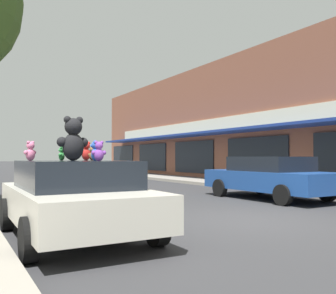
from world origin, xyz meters
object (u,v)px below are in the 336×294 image
(plush_art_car, at_px, (75,196))
(teddy_bear_pink, at_px, (30,151))
(teddy_bear_green, at_px, (62,154))
(teddy_bear_teal, at_px, (72,154))
(teddy_bear_red, at_px, (86,151))
(teddy_bear_brown, at_px, (92,154))
(parked_car_far_center, at_px, (270,177))
(teddy_bear_purple, at_px, (99,151))
(teddy_bear_giant, at_px, (73,139))
(teddy_bear_blue, at_px, (95,151))

(plush_art_car, height_order, teddy_bear_pink, teddy_bear_pink)
(teddy_bear_green, xyz_separation_m, teddy_bear_teal, (0.35, 0.57, 0.00))
(teddy_bear_red, relative_size, teddy_bear_brown, 1.43)
(teddy_bear_brown, distance_m, parked_car_far_center, 7.26)
(teddy_bear_purple, relative_size, teddy_bear_pink, 0.92)
(teddy_bear_giant, bearing_deg, teddy_bear_blue, 107.17)
(teddy_bear_giant, height_order, teddy_bear_green, teddy_bear_giant)
(teddy_bear_purple, height_order, parked_car_far_center, teddy_bear_purple)
(parked_car_far_center, bearing_deg, teddy_bear_brown, -161.88)
(teddy_bear_pink, relative_size, parked_car_far_center, 0.07)
(teddy_bear_red, height_order, parked_car_far_center, teddy_bear_red)
(teddy_bear_giant, xyz_separation_m, parked_car_far_center, (7.31, 2.51, -0.96))
(parked_car_far_center, bearing_deg, teddy_bear_teal, -166.46)
(teddy_bear_giant, distance_m, teddy_bear_purple, 1.10)
(teddy_bear_giant, xyz_separation_m, teddy_bear_purple, (0.10, -1.07, -0.23))
(teddy_bear_teal, xyz_separation_m, teddy_bear_blue, (0.01, -1.34, 0.04))
(teddy_bear_giant, relative_size, teddy_bear_pink, 2.31)
(teddy_bear_red, bearing_deg, plush_art_car, 53.01)
(plush_art_car, relative_size, teddy_bear_purple, 12.84)
(teddy_bear_pink, bearing_deg, teddy_bear_green, 157.30)
(parked_car_far_center, bearing_deg, teddy_bear_pink, -163.51)
(teddy_bear_brown, bearing_deg, teddy_bear_purple, 126.71)
(plush_art_car, distance_m, teddy_bear_green, 0.85)
(plush_art_car, distance_m, teddy_bear_red, 1.24)
(teddy_bear_green, xyz_separation_m, teddy_bear_blue, (0.36, -0.77, 0.04))
(teddy_bear_giant, height_order, teddy_bear_brown, teddy_bear_giant)
(teddy_bear_green, relative_size, teddy_bear_purple, 0.81)
(teddy_bear_giant, distance_m, parked_car_far_center, 7.79)
(teddy_bear_teal, xyz_separation_m, parked_car_far_center, (7.10, 1.71, -0.71))
(teddy_bear_purple, bearing_deg, teddy_bear_red, -90.60)
(teddy_bear_pink, bearing_deg, plush_art_car, 123.63)
(parked_car_far_center, bearing_deg, teddy_bear_giant, -161.04)
(teddy_bear_purple, xyz_separation_m, teddy_bear_brown, (0.34, 1.33, -0.03))
(teddy_bear_pink, bearing_deg, teddy_bear_blue, 111.13)
(teddy_bear_brown, bearing_deg, teddy_bear_teal, -15.88)
(teddy_bear_green, distance_m, teddy_bear_brown, 0.58)
(teddy_bear_green, distance_m, teddy_bear_blue, 0.86)
(teddy_bear_green, bearing_deg, teddy_bear_giant, 62.57)
(teddy_bear_purple, height_order, teddy_bear_pink, teddy_bear_pink)
(teddy_bear_purple, xyz_separation_m, teddy_bear_pink, (-0.80, 1.21, 0.01))
(teddy_bear_blue, distance_m, teddy_bear_pink, 1.14)
(teddy_bear_green, relative_size, teddy_bear_red, 0.68)
(plush_art_car, xyz_separation_m, teddy_bear_purple, (0.11, -0.91, 0.77))
(teddy_bear_giant, bearing_deg, teddy_bear_green, -63.64)
(teddy_bear_green, distance_m, teddy_bear_purple, 1.33)
(teddy_bear_teal, distance_m, teddy_bear_brown, 0.59)
(teddy_bear_blue, distance_m, teddy_bear_brown, 0.83)
(plush_art_car, bearing_deg, teddy_bear_teal, 77.93)
(teddy_bear_red, bearing_deg, teddy_bear_brown, 80.80)
(teddy_bear_green, distance_m, parked_car_far_center, 7.83)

